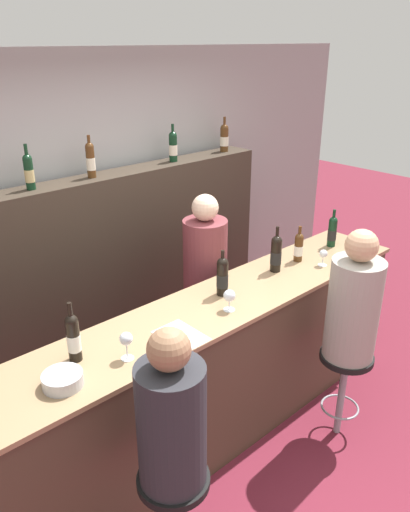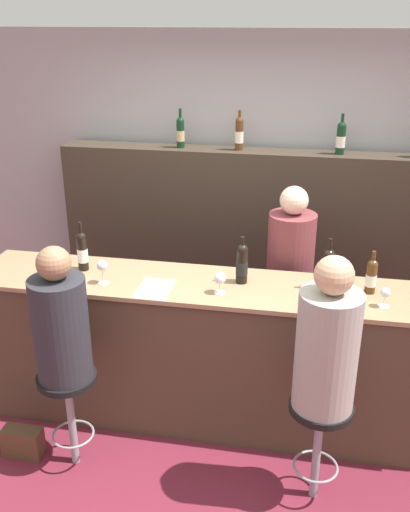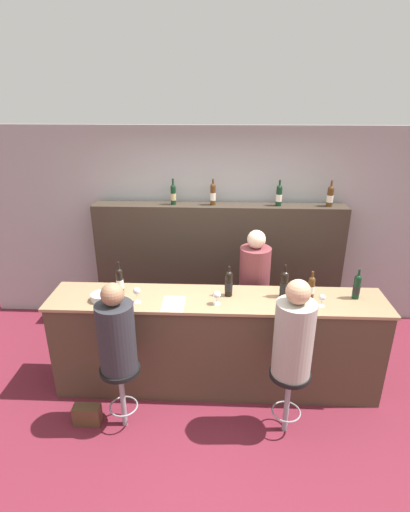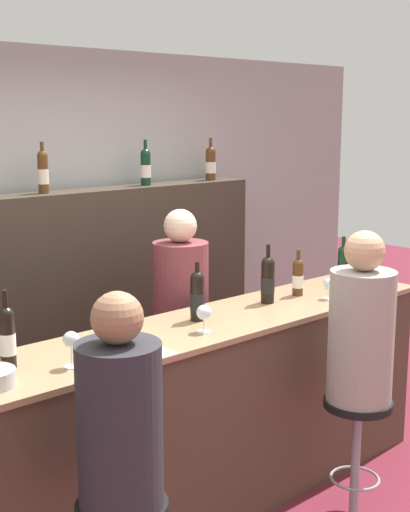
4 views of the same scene
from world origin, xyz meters
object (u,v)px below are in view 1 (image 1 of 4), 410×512
(wine_glass_0, at_px, (126,340))
(guest_seated_left, at_px, (171,418))
(wine_bottle_counter_4, at_px, (332,231))
(wine_bottle_backbar_2, at_px, (173,146))
(bar_stool_left, at_px, (174,498))
(wine_bottle_counter_3, at_px, (299,247))
(wine_bottle_counter_2, at_px, (276,253))
(bar_stool_right, at_px, (344,372))
(wine_bottle_backbar_3, at_px, (224,138))
(guest_seated_right, at_px, (354,304))
(wine_bottle_counter_1, at_px, (222,276))
(wine_glass_1, at_px, (229,297))
(wine_bottle_backbar_1, at_px, (91,160))
(wine_bottle_counter_0, at_px, (73,337))
(wine_glass_2, at_px, (323,255))
(wine_bottle_backbar_0, at_px, (29,171))
(bartender, at_px, (205,298))
(metal_bowl, at_px, (63,380))

(wine_glass_0, xyz_separation_m, guest_seated_left, (-0.09, -0.48, -0.15))
(wine_bottle_counter_4, distance_m, wine_bottle_backbar_2, 1.52)
(bar_stool_left, bearing_deg, wine_bottle_counter_3, 20.31)
(wine_bottle_counter_2, height_order, bar_stool_right, wine_bottle_counter_2)
(wine_bottle_backbar_2, relative_size, wine_bottle_backbar_3, 1.00)
(wine_bottle_counter_3, relative_size, guest_seated_right, 0.31)
(wine_bottle_counter_1, height_order, wine_glass_1, wine_bottle_counter_1)
(wine_bottle_counter_2, bearing_deg, wine_bottle_backbar_1, 120.83)
(wine_bottle_counter_3, xyz_separation_m, guest_seated_right, (-0.27, -0.66, -0.12))
(wine_bottle_counter_0, bearing_deg, wine_glass_2, -5.20)
(bar_stool_left, xyz_separation_m, guest_seated_left, (-0.00, 0.00, 0.51))
(wine_bottle_backbar_3, bearing_deg, wine_glass_2, -103.61)
(wine_bottle_backbar_0, height_order, wine_bottle_backbar_1, wine_bottle_backbar_1)
(wine_bottle_counter_3, height_order, wine_bottle_backbar_1, wine_bottle_backbar_1)
(wine_bottle_counter_0, xyz_separation_m, wine_bottle_counter_2, (1.64, -0.00, 0.00))
(wine_bottle_backbar_1, height_order, wine_glass_1, wine_bottle_backbar_1)
(wine_bottle_backbar_0, bearing_deg, guest_seated_right, -57.11)
(wine_bottle_backbar_3, bearing_deg, guest_seated_left, -139.22)
(bar_stool_left, distance_m, guest_seated_right, 1.62)
(wine_bottle_counter_1, relative_size, bartender, 0.20)
(wine_bottle_backbar_2, distance_m, wine_glass_2, 1.58)
(wine_bottle_counter_1, height_order, wine_bottle_backbar_1, wine_bottle_backbar_1)
(wine_bottle_backbar_2, bearing_deg, wine_bottle_backbar_1, -180.00)
(wine_bottle_counter_1, relative_size, wine_bottle_backbar_3, 1.01)
(wine_bottle_counter_0, xyz_separation_m, bartender, (1.39, 0.49, -0.48))
(wine_bottle_backbar_1, distance_m, wine_glass_1, 1.56)
(bartender, bearing_deg, wine_glass_0, -150.41)
(wine_bottle_backbar_1, bearing_deg, wine_bottle_counter_4, -40.51)
(wine_bottle_counter_3, bearing_deg, wine_bottle_backbar_0, 140.37)
(wine_bottle_backbar_3, relative_size, guest_seated_left, 0.38)
(metal_bowl, distance_m, bartender, 1.72)
(wine_bottle_backbar_2, bearing_deg, metal_bowl, -143.19)
(wine_bottle_counter_3, height_order, wine_bottle_counter_4, wine_bottle_counter_4)
(wine_bottle_backbar_1, relative_size, wine_bottle_backbar_2, 1.01)
(wine_glass_0, distance_m, bartender, 1.44)
(guest_seated_left, distance_m, guest_seated_right, 1.53)
(bar_stool_right, xyz_separation_m, guest_seated_right, (0.00, 0.00, 0.54))
(wine_bottle_backbar_0, relative_size, bartender, 0.20)
(wine_glass_2, height_order, metal_bowl, wine_glass_2)
(wine_bottle_backbar_0, height_order, bar_stool_left, wine_bottle_backbar_0)
(wine_bottle_backbar_2, xyz_separation_m, wine_glass_2, (0.27, -1.42, -0.64))
(wine_bottle_counter_0, height_order, bar_stool_right, wine_bottle_counter_0)
(bar_stool_left, height_order, bar_stool_right, same)
(wine_bottle_counter_1, bearing_deg, bar_stool_left, -145.84)
(wine_bottle_backbar_1, xyz_separation_m, wine_bottle_backbar_2, (0.81, 0.00, -0.01))
(wine_bottle_backbar_2, xyz_separation_m, guest_seated_left, (-1.59, -1.91, -0.76))
(wine_bottle_backbar_3, relative_size, bar_stool_right, 0.47)
(guest_seated_right, bearing_deg, guest_seated_left, 180.00)
(guest_seated_left, bearing_deg, bartender, 42.19)
(wine_glass_1, xyz_separation_m, bar_stool_left, (-0.86, -0.48, -0.65))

